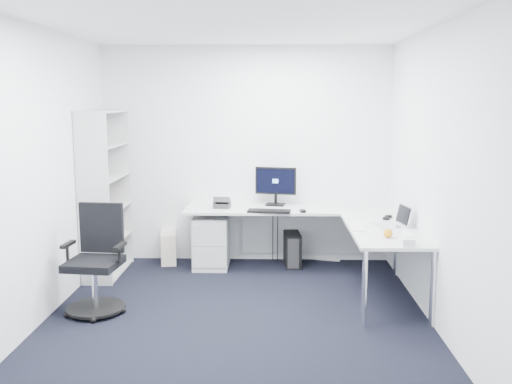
{
  "coord_description": "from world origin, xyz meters",
  "views": [
    {
      "loc": [
        0.33,
        -5.04,
        2.04
      ],
      "look_at": [
        0.15,
        1.05,
        1.05
      ],
      "focal_mm": 40.0,
      "sensor_mm": 36.0,
      "label": 1
    }
  ],
  "objects_px": {
    "laptop": "(386,216)",
    "monitor": "(275,186)",
    "l_desk": "(291,245)",
    "task_chair": "(94,261)",
    "bookshelf": "(105,193)"
  },
  "relations": [
    {
      "from": "l_desk",
      "to": "bookshelf",
      "type": "relative_size",
      "value": 1.32
    },
    {
      "from": "bookshelf",
      "to": "task_chair",
      "type": "distance_m",
      "value": 1.37
    },
    {
      "from": "bookshelf",
      "to": "monitor",
      "type": "bearing_deg",
      "value": 12.88
    },
    {
      "from": "monitor",
      "to": "laptop",
      "type": "distance_m",
      "value": 1.62
    },
    {
      "from": "bookshelf",
      "to": "task_chair",
      "type": "bearing_deg",
      "value": -79.02
    },
    {
      "from": "task_chair",
      "to": "bookshelf",
      "type": "bearing_deg",
      "value": 106.4
    },
    {
      "from": "l_desk",
      "to": "task_chair",
      "type": "relative_size",
      "value": 2.45
    },
    {
      "from": "laptop",
      "to": "monitor",
      "type": "bearing_deg",
      "value": 124.08
    },
    {
      "from": "laptop",
      "to": "task_chair",
      "type": "bearing_deg",
      "value": -179.25
    },
    {
      "from": "l_desk",
      "to": "laptop",
      "type": "relative_size",
      "value": 7.99
    },
    {
      "from": "task_chair",
      "to": "laptop",
      "type": "height_order",
      "value": "task_chair"
    },
    {
      "from": "laptop",
      "to": "l_desk",
      "type": "bearing_deg",
      "value": 135.27
    },
    {
      "from": "bookshelf",
      "to": "task_chair",
      "type": "xyz_separation_m",
      "value": [
        0.25,
        -1.27,
        -0.44
      ]
    },
    {
      "from": "l_desk",
      "to": "laptop",
      "type": "height_order",
      "value": "laptop"
    },
    {
      "from": "l_desk",
      "to": "task_chair",
      "type": "xyz_separation_m",
      "value": [
        -1.93,
        -1.22,
        0.15
      ]
    }
  ]
}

